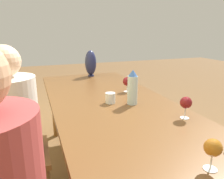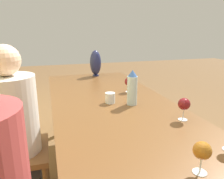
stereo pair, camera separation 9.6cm
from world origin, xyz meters
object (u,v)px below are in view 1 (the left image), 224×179
(water_bottle, at_px, (133,88))
(wine_glass_0, at_px, (213,148))
(wine_glass_4, at_px, (127,82))
(wine_glass_3, at_px, (186,103))
(person_far, at_px, (15,129))
(water_tumbler, at_px, (110,98))
(vase, at_px, (91,63))
(chair_far, at_px, (4,151))

(water_bottle, height_order, wine_glass_0, water_bottle)
(water_bottle, xyz_separation_m, wine_glass_4, (0.33, -0.10, -0.04))
(wine_glass_0, height_order, wine_glass_3, wine_glass_3)
(wine_glass_0, xyz_separation_m, person_far, (0.90, 0.80, -0.19))
(wine_glass_3, bearing_deg, person_far, 67.81)
(water_tumbler, xyz_separation_m, wine_glass_4, (0.25, -0.25, 0.05))
(wine_glass_3, xyz_separation_m, person_far, (0.42, 1.04, -0.20))
(wine_glass_3, bearing_deg, vase, 9.02)
(chair_far, bearing_deg, wine_glass_4, -75.11)
(water_tumbler, bearing_deg, chair_far, 91.76)
(person_far, bearing_deg, vase, -37.47)
(water_tumbler, bearing_deg, vase, -6.34)
(water_tumbler, bearing_deg, water_bottle, -118.17)
(person_far, bearing_deg, wine_glass_3, -112.19)
(chair_far, bearing_deg, vase, -40.26)
(vase, bearing_deg, wine_glass_0, 179.70)
(wine_glass_0, bearing_deg, vase, -0.30)
(wine_glass_0, xyz_separation_m, chair_far, (0.90, 0.88, -0.35))
(wine_glass_4, bearing_deg, person_far, 106.15)
(water_tumbler, relative_size, chair_far, 0.09)
(wine_glass_0, bearing_deg, water_tumbler, 6.41)
(water_tumbler, xyz_separation_m, wine_glass_3, (-0.45, -0.35, 0.06))
(water_bottle, distance_m, wine_glass_0, 0.85)
(vase, relative_size, wine_glass_3, 2.17)
(water_bottle, height_order, water_tumbler, water_bottle)
(water_bottle, xyz_separation_m, person_far, (0.06, 0.84, -0.22))
(water_bottle, distance_m, water_tumbler, 0.19)
(vase, xyz_separation_m, wine_glass_4, (-0.78, -0.14, -0.07))
(wine_glass_0, bearing_deg, person_far, 41.42)
(wine_glass_3, relative_size, person_far, 0.12)
(wine_glass_0, xyz_separation_m, wine_glass_4, (1.18, -0.15, -0.00))
(wine_glass_0, distance_m, wine_glass_3, 0.54)
(water_tumbler, xyz_separation_m, vase, (1.03, -0.11, 0.12))
(wine_glass_4, distance_m, chair_far, 1.12)
(water_tumbler, height_order, vase, vase)
(water_bottle, relative_size, person_far, 0.22)
(water_bottle, relative_size, water_tumbler, 3.28)
(vase, relative_size, chair_far, 0.35)
(wine_glass_0, height_order, chair_far, chair_far)
(water_tumbler, xyz_separation_m, chair_far, (-0.02, 0.78, -0.29))
(water_tumbler, relative_size, wine_glass_4, 0.60)
(vase, xyz_separation_m, chair_far, (-1.05, 0.89, -0.41))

